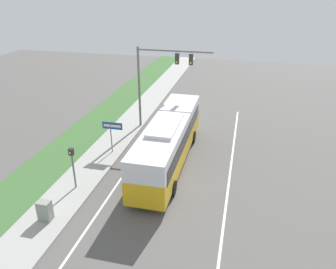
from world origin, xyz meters
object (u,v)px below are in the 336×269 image
(street_sign, at_px, (112,130))
(pedestrian_signal, at_px, (72,162))
(utility_cabinet, at_px, (45,211))
(bus, at_px, (169,139))
(signal_gantry, at_px, (159,73))

(street_sign, bearing_deg, pedestrian_signal, -95.87)
(street_sign, xyz_separation_m, utility_cabinet, (-0.61, -8.40, -1.26))
(bus, xyz_separation_m, signal_gantry, (-2.28, 6.06, 3.19))
(pedestrian_signal, relative_size, utility_cabinet, 2.47)
(street_sign, bearing_deg, utility_cabinet, -94.17)
(bus, height_order, utility_cabinet, bus)
(utility_cabinet, bearing_deg, signal_gantry, 78.33)
(street_sign, bearing_deg, bus, -6.15)
(bus, relative_size, pedestrian_signal, 4.21)
(signal_gantry, xyz_separation_m, utility_cabinet, (-2.88, -13.96, -4.47))
(pedestrian_signal, bearing_deg, street_sign, 84.13)
(signal_gantry, height_order, pedestrian_signal, signal_gantry)
(bus, height_order, pedestrian_signal, bus)
(utility_cabinet, bearing_deg, bus, 56.83)
(pedestrian_signal, xyz_separation_m, street_sign, (0.53, 5.12, -0.03))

